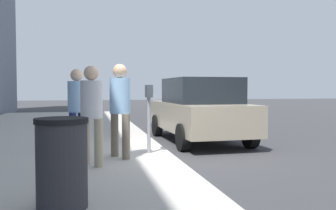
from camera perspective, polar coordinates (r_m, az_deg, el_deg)
The scene contains 8 objects.
ground_plane at distance 7.80m, azimuth 0.26°, elevation -8.39°, with size 80.00×80.00×0.00m, color #38383A.
sidewalk_slab at distance 7.72m, azimuth -22.27°, elevation -8.14°, with size 28.00×6.00×0.15m, color #B7B2A8.
parking_meter at distance 7.53m, azimuth -3.00°, elevation 0.15°, with size 0.36×0.12×1.41m.
pedestrian_at_meter at distance 7.07m, azimuth -7.50°, elevation 0.42°, with size 0.49×0.39×1.80m.
pedestrian_bystander at distance 6.45m, azimuth -11.84°, elevation -0.33°, with size 0.45×0.38×1.73m.
parking_officer at distance 8.02m, azimuth -14.02°, elevation 0.32°, with size 0.49×0.38×1.75m.
parked_sedan_near at distance 10.21m, azimuth 4.88°, elevation -0.73°, with size 4.45×2.07×1.77m.
trash_bin at distance 4.28m, azimuth -16.22°, elevation -8.67°, with size 0.59×0.59×1.01m.
Camera 1 is at (-7.47, 1.68, 1.49)m, focal length 39.09 mm.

